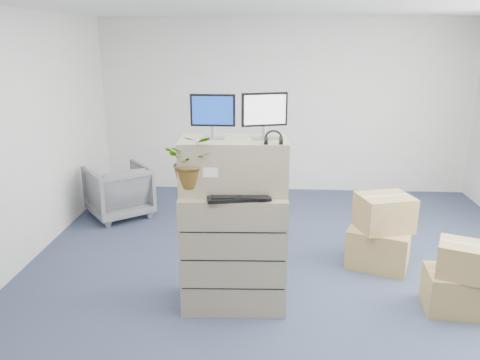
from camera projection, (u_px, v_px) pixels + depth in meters
The scene contains 16 objects.
ground at pixel (292, 297), 4.67m from camera, with size 7.00×7.00×0.00m, color #282E48.
wall_back at pixel (285, 107), 7.62m from camera, with size 6.00×0.02×2.80m, color silver.
filing_cabinet_lower at pixel (234, 249), 4.44m from camera, with size 0.97×0.59×1.13m, color #988D69.
filing_cabinet_upper at pixel (234, 165), 4.26m from camera, with size 0.97×0.48×0.48m, color #988D69.
monitor_left at pixel (213, 114), 4.16m from camera, with size 0.40×0.16×0.40m.
monitor_right at pixel (265, 113), 4.14m from camera, with size 0.41×0.21×0.41m.
headphones at pixel (273, 139), 3.99m from camera, with size 0.16×0.16×0.02m, color black.
keyboard at pixel (238, 197), 4.10m from camera, with size 0.55×0.23×0.03m, color black.
mouse at pixel (268, 193), 4.20m from camera, with size 0.10×0.06×0.03m, color silver.
water_bottle at pixel (248, 175), 4.29m from camera, with size 0.08×0.08×0.29m, color gray.
phone_dock at pixel (225, 185), 4.33m from camera, with size 0.06×0.05×0.14m.
external_drive at pixel (266, 185), 4.37m from camera, with size 0.22×0.16×0.07m, color black.
tissue_box at pixel (275, 177), 4.34m from camera, with size 0.26×0.13×0.10m, color #4397E5.
potted_plant at pixel (192, 167), 4.12m from camera, with size 0.46×0.50×0.46m.
office_chair at pixel (119, 189), 6.70m from camera, with size 0.80×0.75×0.82m, color #58585D.
cardboard_boxes at pixel (437, 247), 5.03m from camera, with size 2.39×1.69×0.84m.
Camera 1 is at (-0.27, -4.15, 2.49)m, focal length 35.00 mm.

